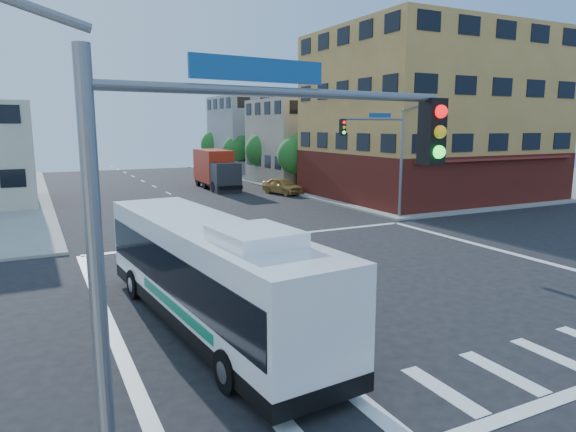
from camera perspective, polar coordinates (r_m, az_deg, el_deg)
name	(u,v)px	position (r m, az deg, el deg)	size (l,w,h in m)	color
ground	(357,283)	(20.89, 7.66, -7.35)	(120.00, 120.00, 0.00)	black
sidewalk_ne	(428,173)	(69.48, 15.32, 4.58)	(50.00, 50.00, 0.15)	gray
corner_building_ne	(429,129)	(46.89, 15.43, 9.26)	(18.10, 15.44, 14.00)	#CE944A
building_east_near	(312,141)	(57.83, 2.67, 8.30)	(12.06, 10.06, 9.00)	tan
building_east_far	(261,135)	(70.35, -2.99, 9.01)	(12.06, 10.06, 10.00)	#969591
signal_mast_ne	(383,145)	(33.90, 10.46, 7.77)	(7.91, 1.13, 8.07)	slate
signal_mast_sw	(241,226)	(6.32, -5.19, -1.09)	(7.91, 1.01, 8.07)	slate
street_tree_a	(297,153)	(50.13, 0.97, 7.01)	(3.60, 3.60, 5.53)	#362613
street_tree_b	(263,148)	(57.32, -2.77, 7.53)	(3.80, 3.80, 5.79)	#362613
street_tree_c	(237,148)	(64.71, -5.67, 7.52)	(3.40, 3.40, 5.29)	#362613
street_tree_d	(216,143)	(72.22, -7.99, 8.05)	(4.00, 4.00, 6.03)	#362613
transit_bus	(208,272)	(15.98, -8.83, -6.14)	(3.73, 12.53, 3.65)	black
box_truck	(216,170)	(51.62, -7.98, 5.07)	(2.79, 8.57, 3.82)	#28292E
parked_car	(283,186)	(47.26, -0.61, 3.38)	(1.78, 4.43, 1.51)	#BE8E3E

